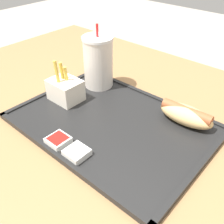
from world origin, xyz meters
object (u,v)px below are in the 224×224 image
at_px(soda_cup, 98,62).
at_px(sauce_cup_ketchup, 58,140).
at_px(sauce_cup_mayo, 77,153).
at_px(hot_dog_far, 186,115).
at_px(fries_carton, 65,89).

height_order(soda_cup, sauce_cup_ketchup, soda_cup).
bearing_deg(sauce_cup_mayo, hot_dog_far, 65.37).
distance_m(soda_cup, sauce_cup_ketchup, 0.28).
bearing_deg(sauce_cup_ketchup, soda_cup, 114.60).
bearing_deg(soda_cup, fries_carton, -95.94).
bearing_deg(sauce_cup_mayo, sauce_cup_ketchup, -178.66).
xyz_separation_m(hot_dog_far, sauce_cup_mayo, (-0.12, -0.25, -0.02)).
height_order(soda_cup, fries_carton, soda_cup).
relative_size(soda_cup, hot_dog_far, 1.35).
height_order(hot_dog_far, fries_carton, fries_carton).
distance_m(soda_cup, hot_dog_far, 0.29).
xyz_separation_m(soda_cup, sauce_cup_mayo, (0.17, -0.25, -0.07)).
bearing_deg(soda_cup, hot_dog_far, 0.50).
xyz_separation_m(sauce_cup_mayo, sauce_cup_ketchup, (-0.06, -0.00, 0.00)).
relative_size(soda_cup, sauce_cup_ketchup, 4.01).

